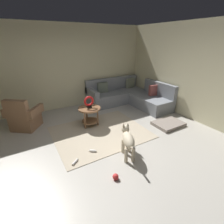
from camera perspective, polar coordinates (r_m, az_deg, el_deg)
name	(u,v)px	position (r m, az deg, el deg)	size (l,w,h in m)	color
ground_plane	(108,150)	(3.78, -1.31, -12.99)	(6.00, 6.00, 0.10)	#B7B2A8
wall_back	(64,68)	(5.84, -16.13, 14.43)	(6.00, 0.12, 2.70)	beige
wall_right	(202,74)	(5.21, 28.68, 11.43)	(0.12, 6.00, 2.70)	beige
area_rug	(100,132)	(4.33, -4.13, -6.97)	(2.30, 1.90, 0.01)	#BCAD93
sectional_couch	(129,96)	(6.12, 5.78, 5.39)	(2.20, 2.25, 0.88)	gray
armchair	(24,118)	(4.94, -28.15, -1.70)	(1.00, 0.96, 0.88)	#936B4C
side_table	(90,112)	(4.50, -7.79, 0.02)	(0.60, 0.60, 0.54)	brown
torus_sculpture	(89,102)	(4.39, -8.00, 3.54)	(0.28, 0.08, 0.33)	black
dog_bed_mat	(168,124)	(4.90, 18.88, -3.85)	(0.80, 0.60, 0.09)	gray
dog	(128,140)	(3.35, 5.51, -9.57)	(0.40, 0.80, 0.63)	beige
dog_toy_ball	(116,177)	(3.05, 1.25, -21.48)	(0.11, 0.11, 0.11)	red
dog_toy_rope	(75,162)	(3.44, -12.67, -16.54)	(0.05, 0.05, 0.17)	silver
dog_toy_bone	(93,151)	(3.65, -6.70, -13.21)	(0.18, 0.06, 0.06)	silver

